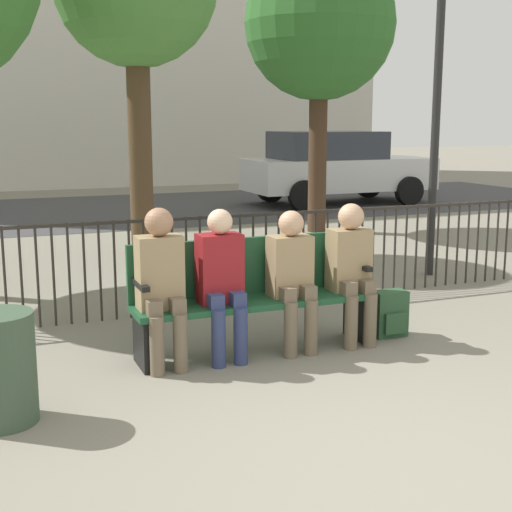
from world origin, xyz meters
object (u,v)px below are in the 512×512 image
(park_bench, at_px, (252,290))
(seated_person_1, at_px, (222,277))
(parked_car_0, at_px, (335,166))
(lamp_post, at_px, (439,51))
(seated_person_3, at_px, (352,265))
(backpack, at_px, (389,314))
(tree_2, at_px, (320,26))
(seated_person_0, at_px, (161,279))
(seated_person_2, at_px, (292,273))

(park_bench, bearing_deg, seated_person_1, -156.90)
(parked_car_0, bearing_deg, lamp_post, -109.55)
(park_bench, relative_size, lamp_post, 0.49)
(seated_person_3, distance_m, backpack, 0.62)
(seated_person_1, distance_m, tree_2, 7.26)
(seated_person_1, bearing_deg, lamp_post, 30.62)
(seated_person_0, distance_m, seated_person_2, 1.09)
(backpack, relative_size, tree_2, 0.09)
(seated_person_3, bearing_deg, tree_2, 65.77)
(backpack, xyz_separation_m, lamp_post, (1.84, 1.98, 2.45))
(seated_person_1, relative_size, backpack, 2.95)
(seated_person_0, relative_size, parked_car_0, 0.29)
(park_bench, height_order, lamp_post, lamp_post)
(park_bench, xyz_separation_m, lamp_post, (3.09, 1.88, 2.14))
(seated_person_1, relative_size, seated_person_2, 1.04)
(lamp_post, distance_m, parked_car_0, 7.75)
(seated_person_2, height_order, tree_2, tree_2)
(seated_person_0, distance_m, parked_car_0, 11.13)
(backpack, bearing_deg, park_bench, 175.12)
(seated_person_3, bearing_deg, seated_person_0, 179.92)
(seated_person_0, bearing_deg, seated_person_1, -0.21)
(seated_person_0, relative_size, seated_person_1, 1.03)
(backpack, bearing_deg, seated_person_1, -179.09)
(tree_2, height_order, parked_car_0, tree_2)
(park_bench, relative_size, seated_person_2, 1.73)
(park_bench, xyz_separation_m, seated_person_1, (-0.31, -0.13, 0.16))
(seated_person_2, bearing_deg, parked_car_0, 59.77)
(park_bench, bearing_deg, tree_2, 58.44)
(seated_person_2, height_order, seated_person_3, seated_person_3)
(park_bench, xyz_separation_m, parked_car_0, (5.61, 8.98, 0.34))
(backpack, height_order, parked_car_0, parked_car_0)
(backpack, distance_m, tree_2, 6.79)
(seated_person_3, bearing_deg, lamp_post, 41.87)
(parked_car_0, bearing_deg, park_bench, -121.98)
(tree_2, relative_size, lamp_post, 1.14)
(seated_person_0, height_order, seated_person_3, seated_person_0)
(seated_person_2, xyz_separation_m, parked_car_0, (5.31, 9.12, 0.19))
(backpack, bearing_deg, seated_person_0, -179.35)
(lamp_post, bearing_deg, parked_car_0, 70.45)
(seated_person_1, xyz_separation_m, backpack, (1.56, 0.02, -0.47))
(seated_person_1, relative_size, seated_person_3, 1.01)
(seated_person_1, bearing_deg, seated_person_2, -0.23)
(seated_person_2, relative_size, seated_person_3, 0.97)
(lamp_post, bearing_deg, seated_person_3, -138.13)
(seated_person_1, distance_m, seated_person_3, 1.15)
(seated_person_2, bearing_deg, seated_person_0, 179.78)
(seated_person_1, height_order, tree_2, tree_2)
(seated_person_0, height_order, tree_2, tree_2)
(seated_person_1, height_order, parked_car_0, parked_car_0)
(lamp_post, bearing_deg, tree_2, 85.32)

